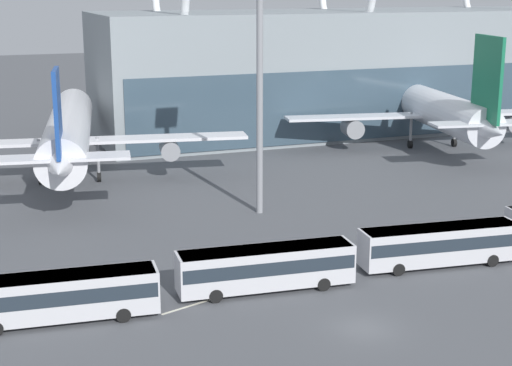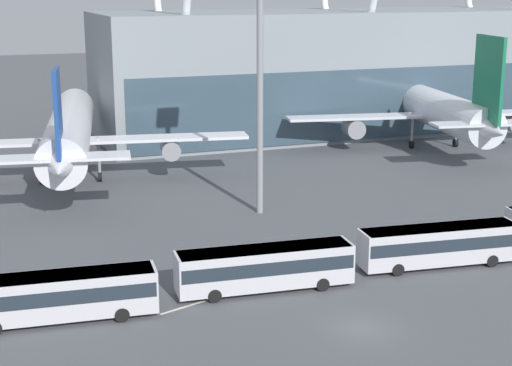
# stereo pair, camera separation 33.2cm
# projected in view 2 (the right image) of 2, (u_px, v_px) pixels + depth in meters

# --- Properties ---
(ground_plane) EXTENTS (440.00, 440.00, 0.00)m
(ground_plane) POSITION_uv_depth(u_px,v_px,m) (363.00, 329.00, 51.28)
(ground_plane) COLOR #515459
(terminal_building) EXTENTS (129.64, 22.23, 30.78)m
(terminal_building) POSITION_uv_depth(u_px,v_px,m) (493.00, 62.00, 129.18)
(terminal_building) COLOR gray
(terminal_building) RESTS_ON ground_plane
(airliner_at_gate_near) EXTENTS (40.41, 42.34, 14.43)m
(airliner_at_gate_near) POSITION_uv_depth(u_px,v_px,m) (69.00, 133.00, 88.36)
(airliner_at_gate_near) COLOR white
(airliner_at_gate_near) RESTS_ON ground_plane
(airliner_at_gate_far) EXTENTS (41.09, 42.10, 16.17)m
(airliner_at_gate_far) POSITION_uv_depth(u_px,v_px,m) (434.00, 108.00, 107.35)
(airliner_at_gate_far) COLOR silver
(airliner_at_gate_far) RESTS_ON ground_plane
(shuttle_bus_0) EXTENTS (13.30, 3.90, 3.27)m
(shuttle_bus_0) POSITION_uv_depth(u_px,v_px,m) (58.00, 294.00, 51.99)
(shuttle_bus_0) COLOR silver
(shuttle_bus_0) RESTS_ON ground_plane
(shuttle_bus_1) EXTENTS (13.28, 3.79, 3.27)m
(shuttle_bus_1) POSITION_uv_depth(u_px,v_px,m) (265.00, 266.00, 57.23)
(shuttle_bus_1) COLOR silver
(shuttle_bus_1) RESTS_ON ground_plane
(shuttle_bus_2) EXTENTS (13.31, 4.06, 3.27)m
(shuttle_bus_2) POSITION_uv_depth(u_px,v_px,m) (439.00, 243.00, 62.22)
(shuttle_bus_2) COLOR silver
(shuttle_bus_2) RESTS_ON ground_plane
(floodlight_mast) EXTENTS (2.83, 2.83, 23.88)m
(floodlight_mast) POSITION_uv_depth(u_px,v_px,m) (260.00, 47.00, 73.38)
(floodlight_mast) COLOR gray
(floodlight_mast) RESTS_ON ground_plane
(lane_stripe_2) EXTENTS (7.20, 2.64, 0.01)m
(lane_stripe_2) POSITION_uv_depth(u_px,v_px,m) (205.00, 301.00, 55.79)
(lane_stripe_2) COLOR silver
(lane_stripe_2) RESTS_ON ground_plane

